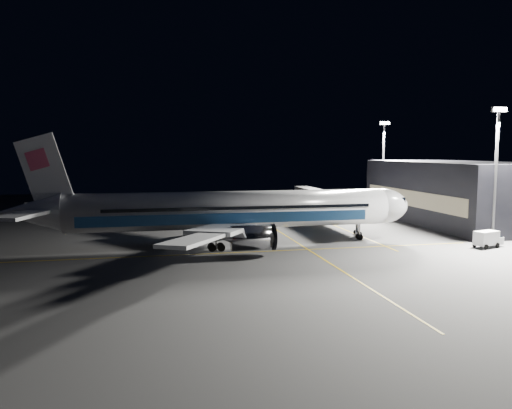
{
  "coord_description": "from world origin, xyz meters",
  "views": [
    {
      "loc": [
        -11.8,
        -73.29,
        14.1
      ],
      "look_at": [
        3.66,
        0.06,
        6.0
      ],
      "focal_mm": 35.0,
      "sensor_mm": 36.0,
      "label": 1
    }
  ],
  "objects_px": {
    "jet_bridge": "(329,200)",
    "service_truck": "(488,238)",
    "safety_cone_a": "(259,237)",
    "safety_cone_b": "(259,232)",
    "safety_cone_c": "(260,233)",
    "floodlight_mast_south": "(496,162)",
    "baggage_tug": "(191,231)",
    "airliner": "(225,211)",
    "floodlight_mast_north": "(383,158)"
  },
  "relations": [
    {
      "from": "floodlight_mast_north",
      "to": "floodlight_mast_south",
      "type": "bearing_deg",
      "value": -90.0
    },
    {
      "from": "floodlight_mast_south",
      "to": "safety_cone_c",
      "type": "bearing_deg",
      "value": 157.44
    },
    {
      "from": "floodlight_mast_north",
      "to": "safety_cone_a",
      "type": "xyz_separation_m",
      "value": [
        -35.03,
        -27.99,
        -12.11
      ]
    },
    {
      "from": "airliner",
      "to": "floodlight_mast_north",
      "type": "xyz_separation_m",
      "value": [
        41.08,
        31.99,
        7.21
      ]
    },
    {
      "from": "airliner",
      "to": "safety_cone_b",
      "type": "bearing_deg",
      "value": 50.22
    },
    {
      "from": "floodlight_mast_south",
      "to": "safety_cone_b",
      "type": "bearing_deg",
      "value": 156.89
    },
    {
      "from": "baggage_tug",
      "to": "safety_cone_a",
      "type": "distance_m",
      "value": 11.63
    },
    {
      "from": "service_truck",
      "to": "safety_cone_a",
      "type": "bearing_deg",
      "value": 138.62
    },
    {
      "from": "baggage_tug",
      "to": "safety_cone_a",
      "type": "bearing_deg",
      "value": -28.34
    },
    {
      "from": "airliner",
      "to": "baggage_tug",
      "type": "xyz_separation_m",
      "value": [
        -4.51,
        8.85,
        -4.38
      ]
    },
    {
      "from": "service_truck",
      "to": "airliner",
      "type": "bearing_deg",
      "value": 147.67
    },
    {
      "from": "service_truck",
      "to": "floodlight_mast_south",
      "type": "bearing_deg",
      "value": 28.78
    },
    {
      "from": "floodlight_mast_south",
      "to": "safety_cone_a",
      "type": "distance_m",
      "value": 38.4
    },
    {
      "from": "jet_bridge",
      "to": "safety_cone_a",
      "type": "xyz_separation_m",
      "value": [
        -17.03,
        -14.06,
        -4.32
      ]
    },
    {
      "from": "airliner",
      "to": "safety_cone_a",
      "type": "height_order",
      "value": "airliner"
    },
    {
      "from": "service_truck",
      "to": "safety_cone_a",
      "type": "relative_size",
      "value": 9.6
    },
    {
      "from": "floodlight_mast_north",
      "to": "safety_cone_a",
      "type": "relative_size",
      "value": 39.06
    },
    {
      "from": "floodlight_mast_south",
      "to": "service_truck",
      "type": "xyz_separation_m",
      "value": [
        -3.59,
        -3.78,
        -11.07
      ]
    },
    {
      "from": "safety_cone_b",
      "to": "safety_cone_c",
      "type": "height_order",
      "value": "safety_cone_b"
    },
    {
      "from": "baggage_tug",
      "to": "safety_cone_a",
      "type": "relative_size",
      "value": 4.63
    },
    {
      "from": "jet_bridge",
      "to": "safety_cone_a",
      "type": "height_order",
      "value": "jet_bridge"
    },
    {
      "from": "airliner",
      "to": "baggage_tug",
      "type": "relative_size",
      "value": 25.07
    },
    {
      "from": "floodlight_mast_north",
      "to": "safety_cone_c",
      "type": "distance_m",
      "value": 43.28
    },
    {
      "from": "jet_bridge",
      "to": "safety_cone_b",
      "type": "height_order",
      "value": "jet_bridge"
    },
    {
      "from": "safety_cone_c",
      "to": "safety_cone_a",
      "type": "bearing_deg",
      "value": -103.93
    },
    {
      "from": "safety_cone_c",
      "to": "baggage_tug",
      "type": "bearing_deg",
      "value": 176.38
    },
    {
      "from": "airliner",
      "to": "safety_cone_b",
      "type": "height_order",
      "value": "airliner"
    },
    {
      "from": "floodlight_mast_north",
      "to": "safety_cone_c",
      "type": "height_order",
      "value": "floodlight_mast_north"
    },
    {
      "from": "floodlight_mast_south",
      "to": "safety_cone_b",
      "type": "relative_size",
      "value": 35.19
    },
    {
      "from": "jet_bridge",
      "to": "safety_cone_a",
      "type": "relative_size",
      "value": 64.91
    },
    {
      "from": "safety_cone_a",
      "to": "safety_cone_b",
      "type": "bearing_deg",
      "value": 77.06
    },
    {
      "from": "floodlight_mast_north",
      "to": "safety_cone_b",
      "type": "distance_m",
      "value": 43.05
    },
    {
      "from": "service_truck",
      "to": "safety_cone_c",
      "type": "bearing_deg",
      "value": 131.83
    },
    {
      "from": "airliner",
      "to": "safety_cone_c",
      "type": "relative_size",
      "value": 114.73
    },
    {
      "from": "airliner",
      "to": "jet_bridge",
      "type": "bearing_deg",
      "value": 38.04
    },
    {
      "from": "baggage_tug",
      "to": "safety_cone_a",
      "type": "height_order",
      "value": "baggage_tug"
    },
    {
      "from": "airliner",
      "to": "service_truck",
      "type": "xyz_separation_m",
      "value": [
        37.48,
        -9.8,
        -3.86
      ]
    },
    {
      "from": "floodlight_mast_south",
      "to": "jet_bridge",
      "type": "bearing_deg",
      "value": 126.79
    },
    {
      "from": "floodlight_mast_south",
      "to": "safety_cone_a",
      "type": "bearing_deg",
      "value": 164.05
    },
    {
      "from": "jet_bridge",
      "to": "floodlight_mast_north",
      "type": "bearing_deg",
      "value": 37.74
    },
    {
      "from": "safety_cone_a",
      "to": "safety_cone_b",
      "type": "height_order",
      "value": "safety_cone_b"
    },
    {
      "from": "safety_cone_a",
      "to": "safety_cone_b",
      "type": "xyz_separation_m",
      "value": [
        1.03,
        4.5,
        0.03
      ]
    },
    {
      "from": "baggage_tug",
      "to": "safety_cone_c",
      "type": "distance_m",
      "value": 11.61
    },
    {
      "from": "jet_bridge",
      "to": "floodlight_mast_north",
      "type": "height_order",
      "value": "floodlight_mast_north"
    },
    {
      "from": "jet_bridge",
      "to": "service_truck",
      "type": "distance_m",
      "value": 31.53
    },
    {
      "from": "baggage_tug",
      "to": "safety_cone_b",
      "type": "bearing_deg",
      "value": -5.4
    },
    {
      "from": "safety_cone_a",
      "to": "baggage_tug",
      "type": "bearing_deg",
      "value": 155.34
    },
    {
      "from": "jet_bridge",
      "to": "safety_cone_a",
      "type": "distance_m",
      "value": 22.5
    },
    {
      "from": "floodlight_mast_south",
      "to": "service_truck",
      "type": "bearing_deg",
      "value": -133.53
    },
    {
      "from": "baggage_tug",
      "to": "safety_cone_c",
      "type": "xyz_separation_m",
      "value": [
        11.58,
        -0.73,
        -0.52
      ]
    }
  ]
}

